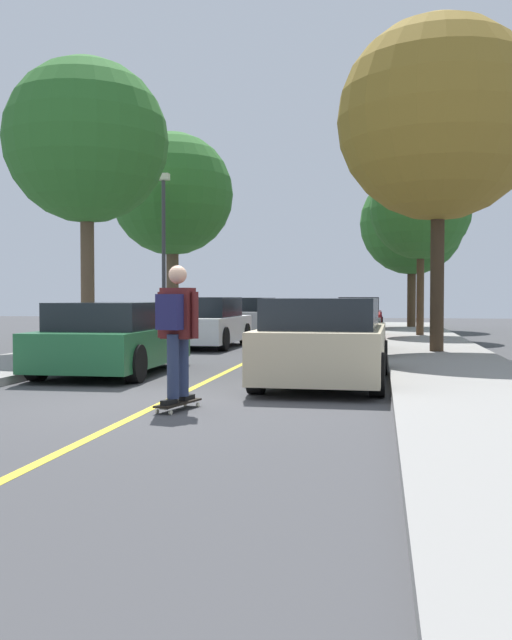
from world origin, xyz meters
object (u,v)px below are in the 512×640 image
object	(u,v)px
parked_car_right_nearest	(325,341)
parked_car_right_far	(353,320)
parked_car_left_near	(206,323)
street_tree_left_near	(172,195)
skateboarder	(176,325)
parked_car_right_near	(343,329)
street_tree_right_near	(421,209)
streetlamp	(164,243)
parked_car_left_far	(249,316)
street_tree_right_far	(412,223)
skateboard	(178,403)
parked_car_right_farthest	(359,314)
parked_car_left_nearest	(113,339)
street_tree_left_nearest	(87,142)
street_tree_right_nearest	(438,120)

from	to	relation	value
parked_car_right_nearest	parked_car_right_far	world-z (taller)	parked_car_right_nearest
parked_car_left_near	parked_car_right_nearest	xyz separation A→B (m)	(3.99, -7.93, 0.02)
parked_car_left_near	street_tree_left_near	bearing A→B (deg)	117.92
parked_car_right_nearest	skateboarder	size ratio (longest dim) A/B	2.53
parked_car_right_near	street_tree_right_near	distance (m)	8.69
parked_car_left_near	streetlamp	bearing A→B (deg)	135.91
parked_car_left_far	parked_car_right_near	distance (m)	10.09
street_tree_right_far	skateboard	xyz separation A→B (m)	(-3.82, -22.96, -4.53)
parked_car_left_near	parked_car_right_farthest	xyz separation A→B (m)	(3.99, 10.77, 0.01)
parked_car_right_nearest	parked_car_right_near	xyz separation A→B (m)	(0.00, 5.50, -0.04)
parked_car_left_nearest	parked_car_right_far	world-z (taller)	parked_car_right_far
parked_car_right_far	street_tree_right_near	size ratio (longest dim) A/B	0.68
street_tree_right_far	street_tree_left_nearest	bearing A→B (deg)	-119.14
parked_car_right_nearest	street_tree_right_far	bearing A→B (deg)	83.68
parked_car_right_near	parked_car_right_nearest	bearing A→B (deg)	-90.01
parked_car_right_far	streetlamp	size ratio (longest dim) A/B	0.79
parked_car_right_near	street_tree_left_near	world-z (taller)	street_tree_left_near
parked_car_right_farthest	street_tree_left_near	xyz separation A→B (m)	(-6.20, -6.61, 4.25)
parked_car_left_far	streetlamp	size ratio (longest dim) A/B	0.91
parked_car_right_farthest	street_tree_right_nearest	distance (m)	14.04
skateboarder	parked_car_left_near	bearing A→B (deg)	102.15
parked_car_left_nearest	parked_car_left_near	size ratio (longest dim) A/B	0.98
parked_car_right_nearest	skateboard	distance (m)	3.49
parked_car_right_farthest	street_tree_left_near	bearing A→B (deg)	-133.16
parked_car_right_near	skateboard	distance (m)	8.70
parked_car_left_far	street_tree_left_near	distance (m)	5.49
parked_car_right_nearest	street_tree_right_nearest	distance (m)	7.85
parked_car_right_far	parked_car_right_farthest	xyz separation A→B (m)	(0.00, 6.78, 0.01)
parked_car_right_nearest	parked_car_left_nearest	bearing A→B (deg)	167.86
street_tree_left_near	street_tree_right_far	distance (m)	11.49
street_tree_right_near	streetlamp	world-z (taller)	street_tree_right_near
streetlamp	parked_car_right_farthest	bearing A→B (deg)	57.69
parked_car_left_far	street_tree_right_far	bearing A→B (deg)	39.75
streetlamp	parked_car_left_nearest	bearing A→B (deg)	-78.70
parked_car_left_near	street_tree_left_nearest	distance (m)	5.90
parked_car_left_near	skateboard	size ratio (longest dim) A/B	4.72
street_tree_right_nearest	skateboarder	distance (m)	10.61
parked_car_right_near	parked_car_right_farthest	xyz separation A→B (m)	(0.00, 13.20, 0.03)
parked_car_left_far	parked_car_right_nearest	bearing A→B (deg)	-74.88
parked_car_right_far	skateboarder	size ratio (longest dim) A/B	2.36
streetlamp	skateboarder	world-z (taller)	streetlamp
parked_car_left_near	street_tree_right_nearest	size ratio (longest dim) A/B	0.52
parked_car_left_near	parked_car_right_farthest	size ratio (longest dim) A/B	0.97
parked_car_right_far	streetlamp	world-z (taller)	streetlamp
parked_car_right_far	streetlamp	distance (m)	6.64
parked_car_right_farthest	street_tree_right_far	xyz separation A→B (m)	(2.21, 1.22, 3.93)
parked_car_right_nearest	parked_car_left_near	bearing A→B (deg)	116.73
parked_car_left_nearest	street_tree_right_far	distance (m)	20.43
parked_car_right_far	street_tree_right_near	distance (m)	4.45
streetlamp	street_tree_right_far	bearing A→B (deg)	52.35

